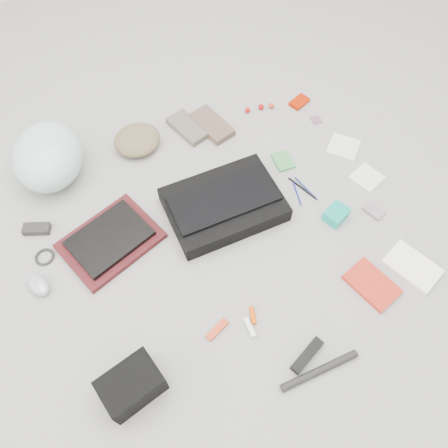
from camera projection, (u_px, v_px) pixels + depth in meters
name	position (u px, v px, depth m)	size (l,w,h in m)	color
ground_plane	(224.00, 230.00, 1.80)	(4.00, 4.00, 0.00)	gray
messenger_bag	(224.00, 205.00, 1.82)	(0.46, 0.33, 0.08)	black
bag_flap	(224.00, 199.00, 1.78)	(0.44, 0.20, 0.01)	black
laptop_sleeve	(111.00, 241.00, 1.76)	(0.37, 0.28, 0.03)	#441215
laptop	(109.00, 238.00, 1.74)	(0.30, 0.22, 0.02)	black
bike_helmet	(48.00, 156.00, 1.86)	(0.29, 0.36, 0.22)	silver
beanie	(137.00, 140.00, 2.01)	(0.22, 0.20, 0.08)	brown
mitten_left	(188.00, 128.00, 2.08)	(0.10, 0.21, 0.03)	#5E574D
mitten_right	(211.00, 125.00, 2.09)	(0.11, 0.23, 0.03)	brown
power_brick	(37.00, 229.00, 1.79)	(0.11, 0.05, 0.03)	black
cable_coil	(45.00, 257.00, 1.73)	(0.08, 0.08, 0.01)	black
mouse	(38.00, 284.00, 1.65)	(0.07, 0.11, 0.04)	#9B9EAC
camera_bag	(132.00, 385.00, 1.42)	(0.19, 0.14, 0.13)	black
multitool	(217.00, 330.00, 1.57)	(0.09, 0.03, 0.01)	#B63111
toiletry_tube_white	(250.00, 327.00, 1.57)	(0.02, 0.02, 0.07)	white
toiletry_tube_orange	(253.00, 315.00, 1.60)	(0.02, 0.02, 0.07)	#D44402
u_lock	(307.00, 355.00, 1.52)	(0.15, 0.04, 0.03)	black
bike_pump	(319.00, 371.00, 1.49)	(0.03, 0.03, 0.30)	black
book_red	(372.00, 284.00, 1.66)	(0.13, 0.19, 0.02)	red
book_white	(412.00, 267.00, 1.70)	(0.13, 0.20, 0.02)	white
notepad	(283.00, 161.00, 1.98)	(0.08, 0.11, 0.01)	#388942
pen_blue	(297.00, 193.00, 1.89)	(0.01, 0.01, 0.12)	navy
pen_black	(302.00, 188.00, 1.91)	(0.01, 0.01, 0.16)	black
pen_navy	(306.00, 188.00, 1.91)	(0.01, 0.01, 0.15)	navy
accordion_wallet	(336.00, 214.00, 1.81)	(0.10, 0.08, 0.05)	#09A28F
card_deck	(374.00, 211.00, 1.84)	(0.06, 0.08, 0.02)	gray
napkin_top	(344.00, 147.00, 2.03)	(0.13, 0.13, 0.01)	silver
napkin_bottom	(367.00, 177.00, 1.94)	(0.12, 0.12, 0.01)	silver
lollipop_a	(248.00, 110.00, 2.14)	(0.03, 0.03, 0.03)	#991108
lollipop_b	(261.00, 107.00, 2.15)	(0.03, 0.03, 0.03)	#990906
lollipop_c	(271.00, 106.00, 2.16)	(0.03, 0.03, 0.03)	#BD3720
altoids_tin	(299.00, 102.00, 2.18)	(0.10, 0.06, 0.02)	#AC1C00
stamp_sheet	(316.00, 120.00, 2.12)	(0.05, 0.06, 0.00)	#86546F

